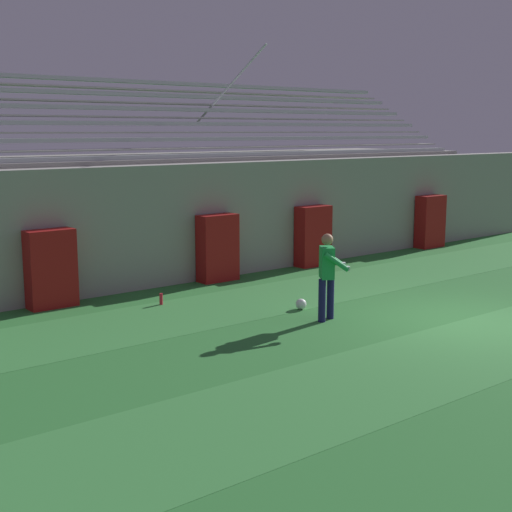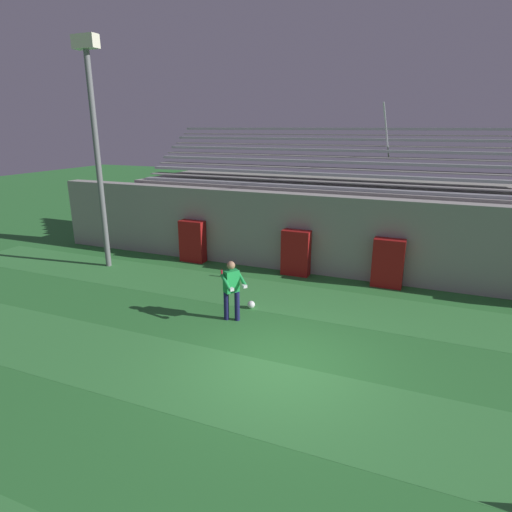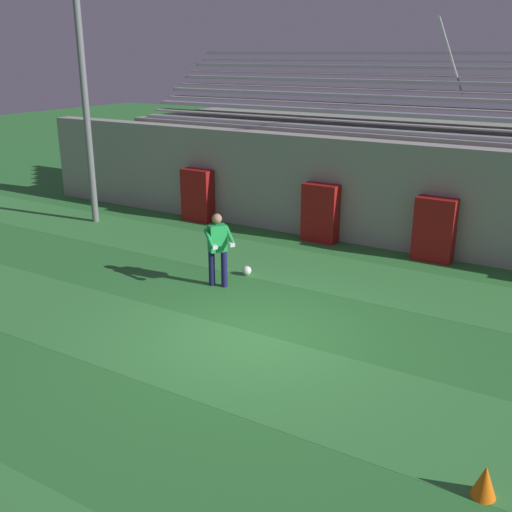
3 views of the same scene
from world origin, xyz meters
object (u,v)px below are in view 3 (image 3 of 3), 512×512
traffic_cone (485,481)px  water_bottle (226,235)px  padding_pillar_far_left (198,195)px  padding_pillar_gate_right (434,230)px  goalkeeper (218,245)px  floodlight_pole (81,51)px  soccer_ball (247,271)px  padding_pillar_gate_left (320,213)px

traffic_cone → water_bottle: size_ratio=1.75×
padding_pillar_far_left → padding_pillar_gate_right: bearing=0.0°
goalkeeper → traffic_cone: bearing=-31.2°
padding_pillar_far_left → water_bottle: size_ratio=6.69×
padding_pillar_far_left → traffic_cone: size_ratio=3.82×
floodlight_pole → soccer_ball: bearing=-13.7°
padding_pillar_gate_right → traffic_cone: size_ratio=3.82×
padding_pillar_gate_right → soccer_ball: padding_pillar_gate_right is taller
padding_pillar_gate_left → water_bottle: (-2.32, -1.21, -0.68)m
padding_pillar_far_left → goalkeeper: bearing=-49.0°
floodlight_pole → goalkeeper: (6.36, -2.51, -4.07)m
padding_pillar_far_left → floodlight_pole: bearing=-147.1°
padding_pillar_gate_left → goalkeeper: (-0.47, -4.24, 0.15)m
water_bottle → padding_pillar_gate_right: bearing=12.6°
padding_pillar_gate_left → goalkeeper: bearing=-96.4°
padding_pillar_gate_right → padding_pillar_far_left: size_ratio=1.00×
padding_pillar_gate_right → goalkeeper: goalkeeper is taller
padding_pillar_gate_right → traffic_cone: (2.90, -8.17, -0.59)m
goalkeeper → traffic_cone: size_ratio=3.98×
padding_pillar_gate_left → floodlight_pole: bearing=-165.8°
padding_pillar_gate_left → padding_pillar_far_left: same height
padding_pillar_far_left → water_bottle: padding_pillar_far_left is taller
goalkeeper → floodlight_pole: bearing=158.4°
padding_pillar_gate_right → goalkeeper: 5.56m
padding_pillar_gate_left → soccer_ball: (-0.30, -3.32, -0.69)m
padding_pillar_far_left → soccer_ball: 5.14m
padding_pillar_gate_right → water_bottle: bearing=-167.4°
padding_pillar_gate_left → water_bottle: bearing=-152.4°
soccer_ball → padding_pillar_gate_right: bearing=44.1°
floodlight_pole → soccer_ball: size_ratio=36.03×
goalkeeper → traffic_cone: goalkeeper is taller
padding_pillar_gate_right → padding_pillar_far_left: 7.28m
traffic_cone → soccer_ball: bearing=142.5°
padding_pillar_far_left → goalkeeper: goalkeeper is taller
floodlight_pole → traffic_cone: 15.16m
soccer_ball → floodlight_pole: bearing=166.3°
goalkeeper → water_bottle: 3.64m
padding_pillar_gate_left → floodlight_pole: floodlight_pole is taller
padding_pillar_far_left → traffic_cone: 13.07m
padding_pillar_gate_right → soccer_ball: (-3.42, -3.32, -0.69)m
padding_pillar_far_left → padding_pillar_gate_left: bearing=0.0°
floodlight_pole → traffic_cone: bearing=-26.6°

